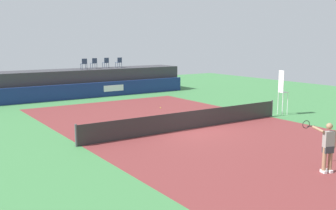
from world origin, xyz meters
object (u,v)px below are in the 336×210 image
at_px(spectator_chair_right, 119,62).
at_px(net_post_far, 272,108).
at_px(spectator_chair_far_left, 84,63).
at_px(spectator_chair_left, 94,63).
at_px(spectator_chair_center, 106,62).
at_px(umpire_chair, 282,89).
at_px(tennis_ball, 161,108).
at_px(tennis_player, 327,146).
at_px(net_post_near, 76,135).

distance_m(spectator_chair_right, net_post_far, 15.64).
distance_m(spectator_chair_far_left, spectator_chair_left, 1.10).
distance_m(spectator_chair_center, spectator_chair_right, 1.19).
bearing_deg(spectator_chair_left, net_post_far, -72.38).
xyz_separation_m(spectator_chair_left, net_post_far, (4.87, -15.34, -2.19)).
distance_m(umpire_chair, tennis_ball, 8.04).
height_order(spectator_chair_left, umpire_chair, spectator_chair_left).
bearing_deg(net_post_far, spectator_chair_right, 99.45).
bearing_deg(spectator_chair_center, spectator_chair_right, -8.40).
xyz_separation_m(spectator_chair_left, tennis_player, (-1.50, -23.43, -1.73)).
bearing_deg(net_post_far, spectator_chair_far_left, 111.54).
xyz_separation_m(net_post_far, tennis_ball, (-4.06, 6.17, -0.46)).
xyz_separation_m(spectator_chair_far_left, spectator_chair_center, (2.19, 0.47, 0.00)).
distance_m(spectator_chair_left, spectator_chair_center, 1.16).
bearing_deg(tennis_ball, spectator_chair_center, 87.88).
relative_size(spectator_chair_center, net_post_far, 0.89).
distance_m(spectator_chair_center, tennis_ball, 9.66).
distance_m(spectator_chair_left, umpire_chair, 16.41).
xyz_separation_m(spectator_chair_right, net_post_far, (2.54, -15.28, -2.19)).
relative_size(spectator_chair_left, tennis_player, 0.50).
bearing_deg(spectator_chair_right, umpire_chair, -77.40).
distance_m(net_post_far, tennis_ball, 7.40).
xyz_separation_m(spectator_chair_far_left, spectator_chair_right, (3.37, 0.30, 0.00)).
height_order(spectator_chair_center, tennis_ball, spectator_chair_center).
xyz_separation_m(spectator_chair_left, spectator_chair_center, (1.15, 0.11, 0.00)).
xyz_separation_m(spectator_chair_left, net_post_near, (-7.53, -15.34, -2.19)).
distance_m(spectator_chair_right, tennis_player, 23.75).
relative_size(spectator_chair_far_left, umpire_chair, 0.32).
xyz_separation_m(spectator_chair_center, spectator_chair_right, (1.18, -0.17, 0.00)).
bearing_deg(tennis_player, net_post_near, 126.66).
bearing_deg(spectator_chair_center, net_post_far, -76.46).
xyz_separation_m(net_post_near, net_post_far, (12.40, 0.00, 0.00)).
distance_m(spectator_chair_center, tennis_player, 23.76).
xyz_separation_m(umpire_chair, net_post_far, (-0.87, -0.01, -1.09)).
xyz_separation_m(net_post_far, tennis_player, (-6.38, -8.09, 0.46)).
height_order(spectator_chair_center, tennis_player, spectator_chair_center).
bearing_deg(tennis_ball, spectator_chair_left, 95.05).
height_order(net_post_far, tennis_player, tennis_player).
relative_size(umpire_chair, tennis_player, 1.56).
bearing_deg(spectator_chair_left, net_post_near, -116.13).
distance_m(net_post_near, tennis_ball, 10.38).
relative_size(spectator_chair_right, tennis_player, 0.50).
distance_m(spectator_chair_center, umpire_chair, 16.14).
bearing_deg(umpire_chair, spectator_chair_right, 102.60).
height_order(net_post_near, tennis_ball, net_post_near).
bearing_deg(spectator_chair_center, tennis_player, -96.44).
relative_size(spectator_chair_far_left, spectator_chair_center, 1.00).
bearing_deg(net_post_far, spectator_chair_left, 107.62).
bearing_deg(umpire_chair, tennis_player, -131.79).
bearing_deg(spectator_chair_left, spectator_chair_far_left, -160.68).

